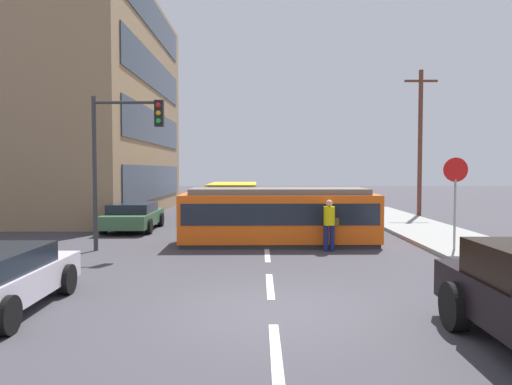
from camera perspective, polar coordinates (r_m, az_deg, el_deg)
ground_plane at (r=19.16m, az=1.14°, el=-5.24°), size 120.00×120.00×0.00m
sidewalk_curb_right at (r=16.75m, az=25.44°, el=-6.41°), size 3.20×36.00×0.14m
lane_stripe_0 at (r=7.46m, az=2.32°, el=-18.00°), size 0.16×2.40×0.01m
lane_stripe_1 at (r=11.29m, az=1.64°, el=-10.82°), size 0.16×2.40×0.01m
lane_stripe_2 at (r=15.21m, az=1.32°, el=-7.30°), size 0.16×2.40×0.01m
lane_stripe_3 at (r=23.41m, az=1.01°, el=-3.79°), size 0.16×2.40×0.01m
lane_stripe_4 at (r=29.38m, az=0.89°, el=-2.47°), size 0.16×2.40×0.01m
corner_building at (r=32.55m, az=-25.42°, el=9.05°), size 15.68×16.97×12.80m
streetcar_tram at (r=17.35m, az=2.62°, el=-2.67°), size 6.90×2.69×1.98m
city_bus at (r=26.79m, az=-2.65°, el=-0.64°), size 2.60×5.99×1.90m
pedestrian_crossing at (r=15.97m, az=8.56°, el=-3.45°), size 0.51×0.36×1.67m
parked_sedan_mid at (r=22.02m, az=-14.08°, el=-2.65°), size 2.17×4.64×1.19m
stop_sign at (r=16.44m, az=22.22°, el=0.93°), size 0.76×0.07×2.88m
traffic_light_mast at (r=16.43m, az=-15.38°, el=5.49°), size 2.32×0.33×5.00m
utility_pole_mid at (r=28.63m, az=18.59°, el=5.74°), size 1.80×0.24×8.12m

